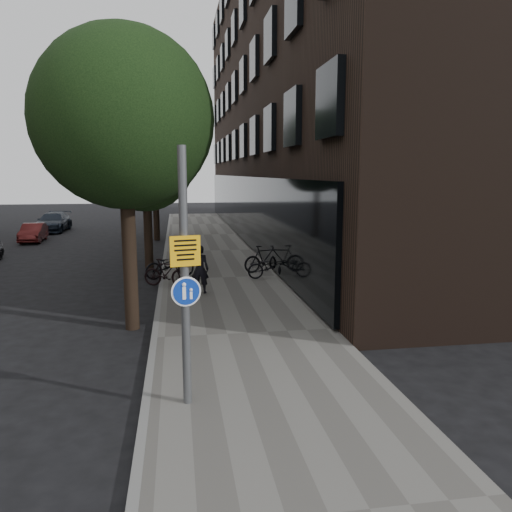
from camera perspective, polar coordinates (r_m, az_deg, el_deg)
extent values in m
plane|color=black|center=(9.33, 0.43, -15.88)|extent=(120.00, 120.00, 0.00)
cube|color=slate|center=(18.81, -3.84, -2.62)|extent=(4.50, 60.00, 0.12)
cube|color=slate|center=(18.74, -10.71, -2.79)|extent=(0.15, 60.00, 0.13)
cube|color=black|center=(32.28, 9.39, 18.28)|extent=(12.00, 40.00, 18.00)
cylinder|color=black|center=(13.10, -14.18, -1.36)|extent=(0.36, 0.36, 3.20)
sphere|color=black|center=(12.94, -14.87, 14.95)|extent=(4.40, 4.40, 4.40)
sphere|color=black|center=(13.64, -12.66, 10.53)|extent=(2.64, 2.64, 2.64)
cylinder|color=black|center=(21.49, -12.23, 2.86)|extent=(0.36, 0.36, 3.20)
sphere|color=black|center=(21.39, -12.58, 12.75)|extent=(5.00, 5.00, 5.00)
sphere|color=black|center=(22.13, -11.31, 10.09)|extent=(3.00, 3.00, 3.00)
cylinder|color=black|center=(30.44, -11.33, 4.78)|extent=(0.36, 0.36, 3.20)
sphere|color=black|center=(30.37, -11.56, 11.76)|extent=(5.00, 5.00, 5.00)
sphere|color=black|center=(31.13, -10.69, 9.88)|extent=(3.00, 3.00, 3.00)
cylinder|color=#595B5E|center=(8.27, -8.15, -2.63)|extent=(0.14, 0.14, 4.31)
cube|color=#DA990B|center=(8.19, -8.22, 0.65)|extent=(0.49, 0.13, 0.50)
cylinder|color=#0E2F9A|center=(8.31, -8.11, -3.92)|extent=(0.43, 0.11, 0.44)
cylinder|color=white|center=(8.31, -8.11, -3.92)|extent=(0.49, 0.12, 0.50)
imported|color=black|center=(16.30, -6.43, -1.49)|extent=(0.65, 0.49, 1.58)
imported|color=black|center=(18.50, 1.68, -1.19)|extent=(1.75, 0.68, 0.91)
imported|color=black|center=(19.68, 1.01, -0.30)|extent=(1.85, 0.99, 1.07)
imported|color=black|center=(18.80, -9.82, -1.01)|extent=(2.01, 1.31, 1.00)
imported|color=black|center=(17.45, -10.22, -1.88)|extent=(1.67, 0.95, 0.97)
imported|color=#5A1A19|center=(32.02, -24.11, 2.45)|extent=(1.34, 3.32, 1.07)
imported|color=black|center=(37.14, -22.16, 3.61)|extent=(1.88, 4.50, 1.30)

